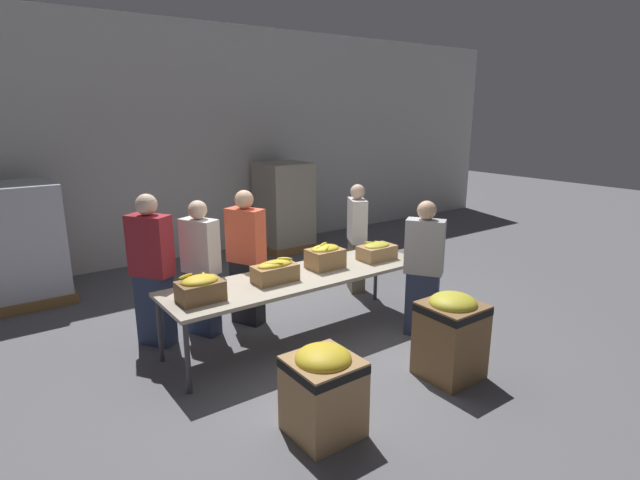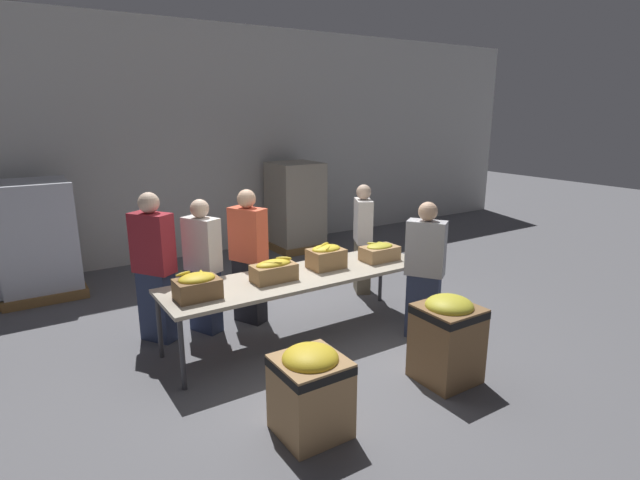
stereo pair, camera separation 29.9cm
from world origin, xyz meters
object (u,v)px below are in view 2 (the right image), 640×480
volunteer_4 (154,269)px  donation_bin_0 (310,388)px  pallet_stack_1 (36,240)px  banana_box_3 (380,252)px  sorting_table (300,278)px  volunteer_2 (203,267)px  volunteer_3 (425,272)px  donation_bin_1 (447,336)px  banana_box_0 (197,286)px  banana_box_1 (274,270)px  pallet_stack_0 (295,207)px  banana_box_2 (326,256)px  volunteer_1 (363,239)px  volunteer_0 (249,258)px  pallet_stack_2 (4,250)px

volunteer_4 → donation_bin_0: 2.50m
pallet_stack_1 → banana_box_3: bearing=-42.7°
sorting_table → volunteer_2: bearing=138.3°
volunteer_3 → volunteer_4: 3.02m
donation_bin_0 → banana_box_3: bearing=38.1°
donation_bin_1 → donation_bin_0: bearing=180.0°
banana_box_0 → volunteer_3: bearing=-15.8°
sorting_table → volunteer_2: (-0.85, 0.76, 0.08)m
donation_bin_1 → banana_box_1: bearing=123.9°
sorting_table → pallet_stack_0: bearing=60.7°
banana_box_2 → volunteer_3: (0.80, -0.81, -0.11)m
volunteer_4 → banana_box_1: bearing=17.6°
volunteer_1 → sorting_table: bearing=-33.6°
banana_box_1 → volunteer_1: bearing=24.4°
volunteer_4 → donation_bin_0: bearing=-20.8°
donation_bin_0 → pallet_stack_0: 5.62m
banana_box_3 → volunteer_1: bearing=64.9°
volunteer_1 → pallet_stack_1: size_ratio=0.96×
volunteer_1 → volunteer_2: volunteer_2 is taller
volunteer_0 → pallet_stack_0: 3.39m
banana_box_0 → volunteer_0: size_ratio=0.26×
sorting_table → volunteer_3: (1.19, -0.75, 0.07)m
sorting_table → pallet_stack_2: (-2.78, 3.27, -0.01)m
volunteer_1 → donation_bin_0: (-2.36, -2.40, -0.37)m
banana_box_0 → pallet_stack_1: size_ratio=0.26×
banana_box_0 → banana_box_1: size_ratio=0.90×
pallet_stack_1 → volunteer_0: bearing=-49.6°
banana_box_1 → volunteer_3: bearing=-25.7°
banana_box_3 → pallet_stack_2: size_ratio=0.32×
volunteer_3 → pallet_stack_2: 5.65m
sorting_table → pallet_stack_2: size_ratio=2.19×
volunteer_0 → volunteer_3: size_ratio=1.04×
banana_box_1 → pallet_stack_1: size_ratio=0.29×
banana_box_2 → volunteer_0: bearing=135.3°
pallet_stack_0 → pallet_stack_2: pallet_stack_0 is taller
banana_box_0 → donation_bin_1: size_ratio=0.50×
volunteer_2 → pallet_stack_0: (2.73, 2.58, 0.01)m
pallet_stack_2 → pallet_stack_1: bearing=-11.5°
banana_box_2 → pallet_stack_2: bearing=134.7°
banana_box_1 → volunteer_4: bearing=141.4°
volunteer_4 → donation_bin_1: bearing=7.4°
volunteer_2 → pallet_stack_2: (-1.93, 2.51, -0.09)m
sorting_table → banana_box_3: size_ratio=6.90×
volunteer_2 → pallet_stack_0: bearing=108.4°
banana_box_0 → donation_bin_0: 1.62m
volunteer_4 → pallet_stack_1: bearing=169.0°
sorting_table → pallet_stack_0: 3.83m
banana_box_1 → volunteer_0: size_ratio=0.29×
banana_box_3 → banana_box_2: bearing=172.5°
banana_box_0 → pallet_stack_0: bearing=47.9°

